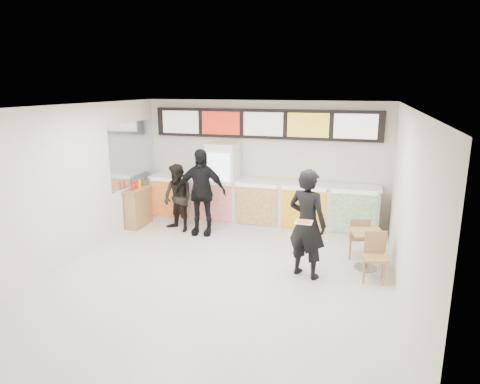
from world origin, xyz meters
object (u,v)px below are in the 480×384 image
at_px(customer_left, 178,198).
at_px(customer_mid, 201,192).
at_px(drinks_fridge, 223,183).
at_px(condiment_ledge, 138,207).
at_px(service_counter, 260,203).
at_px(cafe_table, 367,243).
at_px(customer_main, 307,224).

xyz_separation_m(customer_left, customer_mid, (0.59, -0.04, 0.20)).
distance_m(drinks_fridge, condiment_ledge, 2.13).
bearing_deg(service_counter, drinks_fridge, 179.01).
bearing_deg(drinks_fridge, customer_left, -132.61).
bearing_deg(customer_mid, condiment_ledge, 170.89).
bearing_deg(service_counter, condiment_ledge, -163.75).
bearing_deg(drinks_fridge, cafe_table, -28.94).
bearing_deg(customer_left, customer_main, -4.31).
height_order(service_counter, customer_mid, customer_mid).
relative_size(customer_left, cafe_table, 1.04).
bearing_deg(cafe_table, drinks_fridge, 136.05).
bearing_deg(cafe_table, customer_main, -163.87).
bearing_deg(customer_mid, service_counter, 31.86).
bearing_deg(cafe_table, customer_mid, 150.05).
height_order(cafe_table, condiment_ledge, condiment_ledge).
height_order(drinks_fridge, customer_main, drinks_fridge).
height_order(customer_main, customer_left, customer_main).
xyz_separation_m(drinks_fridge, customer_main, (2.40, -2.53, -0.02)).
bearing_deg(customer_left, service_counter, 49.18).
distance_m(customer_main, customer_left, 3.61).
bearing_deg(customer_mid, drinks_fridge, 70.17).
bearing_deg(drinks_fridge, condiment_ledge, -156.03).
distance_m(customer_main, condiment_ledge, 4.63).
height_order(drinks_fridge, customer_mid, drinks_fridge).
relative_size(service_counter, cafe_table, 3.66).
relative_size(service_counter, drinks_fridge, 2.78).
xyz_separation_m(service_counter, customer_left, (-1.75, -0.87, 0.22)).
distance_m(customer_main, cafe_table, 1.30).
relative_size(service_counter, condiment_ledge, 4.98).
xyz_separation_m(customer_main, customer_left, (-3.21, 1.64, -0.19)).
height_order(drinks_fridge, cafe_table, drinks_fridge).
xyz_separation_m(drinks_fridge, customer_mid, (-0.22, -0.92, -0.01)).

